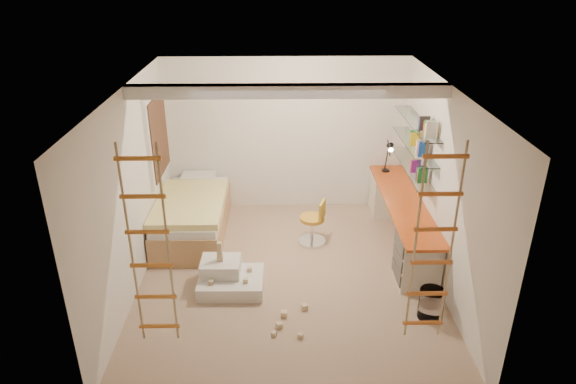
{
  "coord_description": "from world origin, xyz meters",
  "views": [
    {
      "loc": [
        -0.12,
        -5.95,
        4.04
      ],
      "look_at": [
        0.0,
        0.3,
        1.15
      ],
      "focal_mm": 32.0,
      "sensor_mm": 36.0,
      "label": 1
    }
  ],
  "objects_px": {
    "desk": "(401,220)",
    "play_platform": "(228,278)",
    "bed": "(193,215)",
    "swivel_chair": "(313,228)"
  },
  "relations": [
    {
      "from": "bed",
      "to": "swivel_chair",
      "type": "bearing_deg",
      "value": -9.62
    },
    {
      "from": "bed",
      "to": "play_platform",
      "type": "relative_size",
      "value": 2.33
    },
    {
      "from": "desk",
      "to": "play_platform",
      "type": "bearing_deg",
      "value": -156.51
    },
    {
      "from": "bed",
      "to": "play_platform",
      "type": "bearing_deg",
      "value": -65.14
    },
    {
      "from": "bed",
      "to": "play_platform",
      "type": "height_order",
      "value": "bed"
    },
    {
      "from": "desk",
      "to": "swivel_chair",
      "type": "distance_m",
      "value": 1.33
    },
    {
      "from": "desk",
      "to": "bed",
      "type": "relative_size",
      "value": 1.4
    },
    {
      "from": "desk",
      "to": "play_platform",
      "type": "height_order",
      "value": "desk"
    },
    {
      "from": "desk",
      "to": "bed",
      "type": "height_order",
      "value": "desk"
    },
    {
      "from": "desk",
      "to": "play_platform",
      "type": "relative_size",
      "value": 3.26
    }
  ]
}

